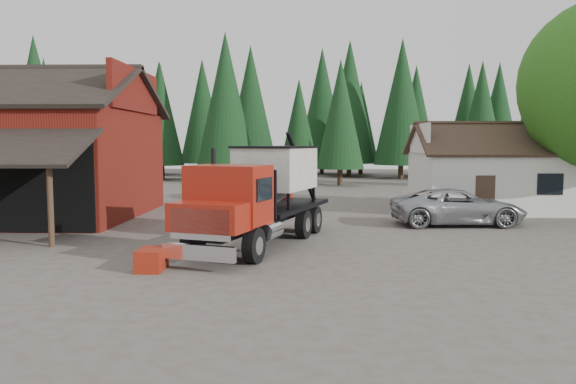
{
  "coord_description": "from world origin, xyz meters",
  "views": [
    {
      "loc": [
        2.93,
        -16.49,
        3.52
      ],
      "look_at": [
        2.4,
        3.11,
        1.8
      ],
      "focal_mm": 35.0,
      "sensor_mm": 36.0,
      "label": 1
    }
  ],
  "objects": [
    {
      "name": "ground",
      "position": [
        0.0,
        0.0,
        0.0
      ],
      "size": [
        120.0,
        120.0,
        0.0
      ],
      "primitive_type": "plane",
      "color": "#4E443D",
      "rests_on": "ground"
    },
    {
      "name": "red_barn",
      "position": [
        -11.0,
        9.9,
        2.69
      ],
      "size": [
        12.8,
        13.63,
        7.18
      ],
      "color": "maroon",
      "rests_on": "ground"
    },
    {
      "name": "farmhouse",
      "position": [
        13.0,
        13.0,
        1.67
      ],
      "size": [
        8.6,
        6.42,
        4.65
      ],
      "color": "silver",
      "rests_on": "ground"
    },
    {
      "name": "conifer_backdrop",
      "position": [
        0.0,
        42.0,
        0.0
      ],
      "size": [
        76.0,
        16.0,
        16.0
      ],
      "primitive_type": null,
      "color": "black",
      "rests_on": "ground"
    },
    {
      "name": "near_pine_b",
      "position": [
        6.0,
        30.0,
        5.89
      ],
      "size": [
        3.96,
        3.96,
        10.4
      ],
      "color": "#382619",
      "rests_on": "ground"
    },
    {
      "name": "near_pine_c",
      "position": [
        22.0,
        26.0,
        6.89
      ],
      "size": [
        4.84,
        4.84,
        12.4
      ],
      "color": "#382619",
      "rests_on": "ground"
    },
    {
      "name": "near_pine_d",
      "position": [
        -4.0,
        34.0,
        7.39
      ],
      "size": [
        5.28,
        5.28,
        13.4
      ],
      "color": "#382619",
      "rests_on": "ground"
    },
    {
      "name": "feed_truck",
      "position": [
        1.47,
        2.72,
        1.85
      ],
      "size": [
        4.96,
        9.04,
        3.95
      ],
      "rotation": [
        0.0,
        0.0,
        -0.32
      ],
      "color": "black",
      "rests_on": "ground"
    },
    {
      "name": "silver_car",
      "position": [
        9.59,
        7.63,
        0.78
      ],
      "size": [
        5.74,
        2.85,
        1.56
      ],
      "primitive_type": "imported",
      "rotation": [
        0.0,
        0.0,
        1.62
      ],
      "color": "#A6A9AD",
      "rests_on": "ground"
    },
    {
      "name": "equip_box",
      "position": [
        -1.26,
        -1.29,
        0.3
      ],
      "size": [
        0.71,
        1.1,
        0.6
      ],
      "primitive_type": "cube",
      "rotation": [
        0.0,
        0.0,
        -0.0
      ],
      "color": "maroon",
      "rests_on": "ground"
    }
  ]
}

